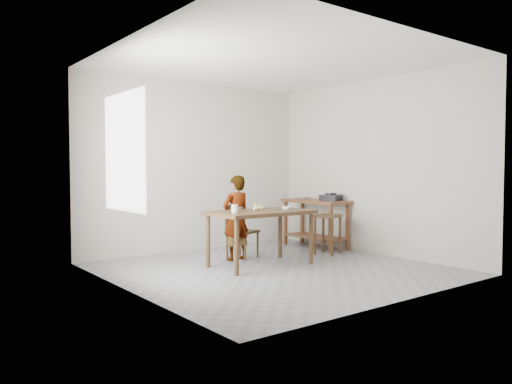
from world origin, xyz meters
TOP-DOWN VIEW (x-y plane):
  - floor at (0.00, 0.00)m, footprint 4.00×4.00m
  - ceiling at (0.00, 0.00)m, footprint 4.00×4.00m
  - wall_back at (0.00, 2.02)m, footprint 4.00×0.04m
  - wall_front at (0.00, -2.02)m, footprint 4.00×0.04m
  - wall_left at (-2.02, 0.00)m, footprint 0.04×4.00m
  - wall_right at (2.02, 0.00)m, footprint 0.04×4.00m
  - window_pane at (-1.97, 0.20)m, footprint 0.02×1.10m
  - dining_table at (0.00, 0.30)m, footprint 1.40×0.80m
  - prep_counter at (1.72, 1.00)m, footprint 0.50×1.20m
  - child at (-0.02, 0.84)m, footprint 0.45×0.30m
  - dining_chair at (0.17, 0.95)m, footprint 0.48×0.48m
  - stool at (1.39, 0.40)m, footprint 0.44×0.44m
  - glass_tumbler at (-0.46, 0.26)m, footprint 0.11×0.11m
  - small_bowl at (0.40, 0.21)m, footprint 0.17×0.17m
  - banana at (0.06, 0.42)m, footprint 0.18×0.13m
  - serving_bowl at (1.71, 1.29)m, footprint 0.22×0.22m
  - gas_burner at (1.75, 0.68)m, footprint 0.36×0.36m

SIDE VIEW (x-z plane):
  - floor at x=0.00m, z-range -0.04..0.00m
  - stool at x=1.39m, z-range 0.00..0.61m
  - dining_table at x=0.00m, z-range 0.00..0.75m
  - dining_chair at x=0.17m, z-range 0.00..0.79m
  - prep_counter at x=1.72m, z-range 0.00..0.80m
  - child at x=-0.02m, z-range 0.00..1.22m
  - small_bowl at x=0.40m, z-range 0.75..0.79m
  - banana at x=0.06m, z-range 0.75..0.81m
  - glass_tumbler at x=-0.46m, z-range 0.75..0.86m
  - serving_bowl at x=1.71m, z-range 0.80..0.85m
  - gas_burner at x=1.75m, z-range 0.80..0.90m
  - wall_back at x=0.00m, z-range 0.00..2.70m
  - wall_front at x=0.00m, z-range 0.00..2.70m
  - wall_left at x=-2.02m, z-range 0.00..2.70m
  - wall_right at x=2.02m, z-range 0.00..2.70m
  - window_pane at x=-1.97m, z-range 0.85..2.15m
  - ceiling at x=0.00m, z-range 2.70..2.74m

